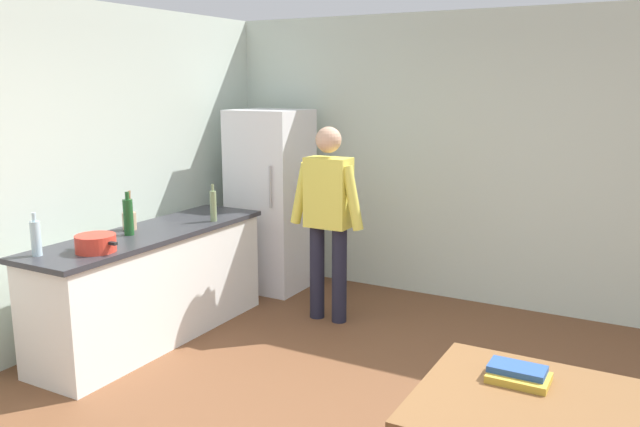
% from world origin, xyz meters
% --- Properties ---
extents(wall_back, '(6.40, 0.12, 2.70)m').
position_xyz_m(wall_back, '(0.00, 3.00, 1.35)').
color(wall_back, silver).
rests_on(wall_back, ground_plane).
extents(wall_left, '(0.12, 5.60, 2.70)m').
position_xyz_m(wall_left, '(-2.60, 0.20, 1.35)').
color(wall_left, silver).
rests_on(wall_left, ground_plane).
extents(kitchen_counter, '(0.64, 2.20, 0.90)m').
position_xyz_m(kitchen_counter, '(-2.00, 0.80, 0.45)').
color(kitchen_counter, white).
rests_on(kitchen_counter, ground_plane).
extents(refrigerator, '(0.70, 0.67, 1.80)m').
position_xyz_m(refrigerator, '(-1.90, 2.40, 0.90)').
color(refrigerator, white).
rests_on(refrigerator, ground_plane).
extents(person, '(0.70, 0.22, 1.70)m').
position_xyz_m(person, '(-0.95, 1.85, 0.98)').
color(person, '#1E1E2D').
rests_on(person, ground_plane).
extents(cooking_pot, '(0.40, 0.28, 0.12)m').
position_xyz_m(cooking_pot, '(-1.88, 0.14, 0.96)').
color(cooking_pot, red).
rests_on(cooking_pot, kitchen_counter).
extents(utensil_jar, '(0.11, 0.11, 0.32)m').
position_xyz_m(utensil_jar, '(-2.17, 0.76, 0.98)').
color(utensil_jar, tan).
rests_on(utensil_jar, kitchen_counter).
extents(bottle_vinegar_tall, '(0.06, 0.06, 0.32)m').
position_xyz_m(bottle_vinegar_tall, '(-1.79, 1.34, 1.04)').
color(bottle_vinegar_tall, gray).
rests_on(bottle_vinegar_tall, kitchen_counter).
extents(bottle_water_clear, '(0.07, 0.07, 0.30)m').
position_xyz_m(bottle_water_clear, '(-2.15, -0.13, 1.03)').
color(bottle_water_clear, silver).
rests_on(bottle_water_clear, kitchen_counter).
extents(bottle_wine_green, '(0.08, 0.08, 0.34)m').
position_xyz_m(bottle_wine_green, '(-2.05, 0.62, 1.05)').
color(bottle_wine_green, '#1E5123').
rests_on(bottle_wine_green, kitchen_counter).
extents(book_stack, '(0.27, 0.19, 0.06)m').
position_xyz_m(book_stack, '(1.08, -0.13, 0.78)').
color(book_stack, gold).
rests_on(book_stack, dining_table).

